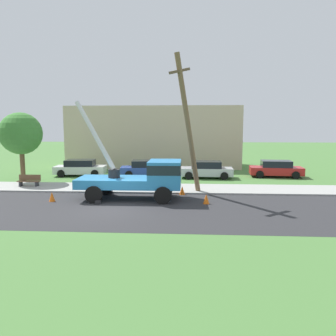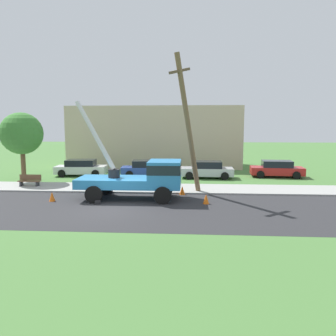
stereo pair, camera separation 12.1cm
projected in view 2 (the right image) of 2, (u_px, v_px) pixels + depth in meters
The scene contains 15 objects.
ground_plane at pixel (143, 175), 29.75m from camera, with size 120.00×120.00×0.00m, color #477538.
road_asphalt at pixel (111, 208), 17.88m from camera, with size 80.00×8.01×0.01m, color #2B2B2D.
sidewalk_strip at pixel (130, 188), 23.50m from camera, with size 80.00×3.37×0.10m, color #9E9E99.
utility_truck at pixel (143, 176), 20.00m from camera, with size 6.77×3.20×5.98m.
leaning_utility_pole at pixel (188, 124), 20.88m from camera, with size 2.09×2.46×8.80m.
traffic_cone_ahead at pixel (206, 199), 18.90m from camera, with size 0.36×0.36×0.56m, color orange.
traffic_cone_behind at pixel (52, 197), 19.54m from camera, with size 0.36×0.36×0.56m, color orange.
traffic_cone_curbside at pixel (182, 190), 21.40m from camera, with size 0.36×0.36×0.56m, color orange.
parked_sedan_white at pixel (81, 168), 29.47m from camera, with size 4.52×2.22×1.42m.
parked_sedan_blue at pixel (147, 169), 28.88m from camera, with size 4.54×2.27×1.42m.
parked_sedan_silver at pixel (207, 170), 28.15m from camera, with size 4.44×2.08×1.42m.
parked_sedan_red at pixel (277, 169), 28.67m from camera, with size 4.53×2.25×1.42m.
park_bench at pixel (30, 181), 24.00m from camera, with size 1.60×0.45×0.90m.
roadside_tree_near at pixel (22, 134), 25.90m from camera, with size 3.26×3.26×5.44m.
lowrise_building_backdrop at pixel (156, 137), 36.25m from camera, with size 18.00×6.00×6.40m, color #C6B293.
Camera 2 is at (4.26, -17.21, 4.43)m, focal length 35.59 mm.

